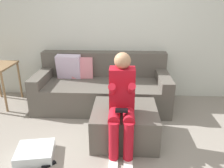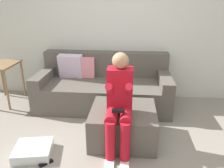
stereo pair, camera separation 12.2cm
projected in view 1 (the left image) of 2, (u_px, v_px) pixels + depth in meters
ground_plane at (117, 163)px, 2.54m from camera, size 7.58×7.58×0.00m
wall_back at (121, 22)px, 3.95m from camera, size 5.83×0.10×2.74m
couch_sectional at (102, 87)px, 3.89m from camera, size 2.21×1.00×0.87m
ottoman at (125, 124)px, 2.93m from camera, size 0.82×0.77×0.43m
person_seated at (122, 101)px, 2.58m from camera, size 0.30×0.63×1.18m
storage_bin at (35, 152)px, 2.63m from camera, size 0.49×0.46×0.12m
remote_by_storage_bin at (49, 165)px, 2.50m from camera, size 0.15×0.15×0.02m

